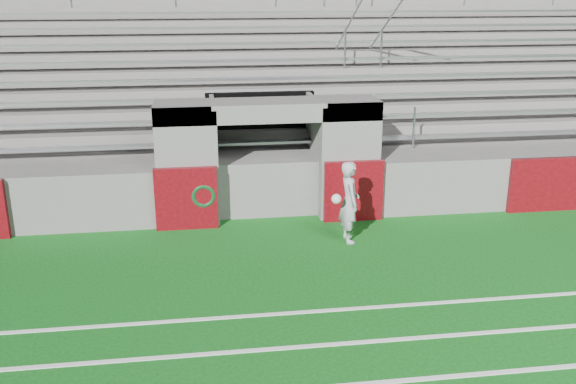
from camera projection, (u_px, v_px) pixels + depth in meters
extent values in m
plane|color=#0D5013|center=(291.00, 285.00, 11.13)|extent=(90.00, 90.00, 0.00)
cube|color=white|center=(311.00, 346.00, 9.25)|extent=(28.00, 0.09, 0.01)
cube|color=white|center=(300.00, 312.00, 10.19)|extent=(28.00, 0.09, 0.01)
cube|color=#62605D|center=(185.00, 163.00, 13.78)|extent=(1.20, 1.00, 2.60)
cube|color=#62605D|center=(348.00, 157.00, 14.26)|extent=(1.20, 1.00, 2.60)
cube|color=black|center=(260.00, 143.00, 15.63)|extent=(2.60, 0.20, 2.50)
cube|color=#62605D|center=(215.00, 157.00, 14.45)|extent=(0.10, 2.20, 2.50)
cube|color=#62605D|center=(315.00, 153.00, 14.75)|extent=(0.10, 2.20, 2.50)
cube|color=#62605D|center=(268.00, 110.00, 13.67)|extent=(4.80, 1.00, 0.40)
cube|color=#62605D|center=(253.00, 128.00, 17.69)|extent=(26.00, 8.00, 0.20)
cube|color=#62605D|center=(253.00, 150.00, 17.88)|extent=(26.00, 8.00, 1.05)
cube|color=#4D060C|center=(186.00, 198.00, 13.45)|extent=(1.30, 0.15, 1.35)
cube|color=#4D060C|center=(353.00, 191.00, 13.93)|extent=(1.30, 0.15, 1.35)
cube|color=#4D060C|center=(555.00, 184.00, 14.57)|extent=(2.20, 0.15, 1.25)
cube|color=#979AA0|center=(264.00, 142.00, 14.83)|extent=(23.00, 0.28, 0.06)
cube|color=#62605D|center=(260.00, 135.00, 15.64)|extent=(24.00, 0.75, 0.38)
cube|color=#979AA0|center=(260.00, 119.00, 15.42)|extent=(23.00, 0.28, 0.06)
cube|color=#62605D|center=(257.00, 121.00, 16.29)|extent=(24.00, 0.75, 0.76)
cube|color=#979AA0|center=(257.00, 98.00, 16.01)|extent=(23.00, 0.28, 0.06)
cube|color=#62605D|center=(254.00, 108.00, 16.94)|extent=(24.00, 0.75, 1.14)
cube|color=#979AA0|center=(254.00, 79.00, 16.59)|extent=(23.00, 0.28, 0.06)
cube|color=#62605D|center=(252.00, 96.00, 17.58)|extent=(24.00, 0.75, 1.52)
cube|color=#979AA0|center=(251.00, 60.00, 17.18)|extent=(23.00, 0.28, 0.06)
cube|color=#62605D|center=(249.00, 85.00, 18.23)|extent=(24.00, 0.75, 1.90)
cube|color=#979AA0|center=(249.00, 43.00, 17.77)|extent=(23.00, 0.28, 0.06)
cube|color=#62605D|center=(247.00, 75.00, 18.87)|extent=(24.00, 0.75, 2.28)
cube|color=#979AA0|center=(246.00, 27.00, 18.35)|extent=(23.00, 0.28, 0.06)
cube|color=#62605D|center=(245.00, 65.00, 19.52)|extent=(24.00, 0.75, 2.66)
cube|color=#979AA0|center=(244.00, 13.00, 18.94)|extent=(23.00, 0.28, 0.06)
cube|color=#62605D|center=(243.00, 60.00, 20.13)|extent=(26.00, 0.60, 5.29)
cylinder|color=#A5A8AD|center=(372.00, 130.00, 14.82)|extent=(0.05, 0.05, 1.00)
cylinder|color=#A5A8AD|center=(345.00, 50.00, 17.17)|extent=(0.05, 0.05, 1.00)
cylinder|color=#A5A8AD|center=(346.00, 30.00, 17.01)|extent=(0.05, 6.02, 3.08)
cylinder|color=#A5A8AD|center=(414.00, 128.00, 14.95)|extent=(0.05, 0.05, 1.00)
cylinder|color=#A5A8AD|center=(381.00, 49.00, 17.30)|extent=(0.05, 0.05, 1.00)
cylinder|color=#A5A8AD|center=(382.00, 30.00, 17.14)|extent=(0.05, 6.02, 3.08)
imported|color=#A4A7AE|center=(349.00, 202.00, 12.77)|extent=(0.42, 0.62, 1.66)
sphere|color=white|center=(336.00, 199.00, 12.38)|extent=(0.20, 0.20, 0.20)
torus|color=#0D4414|center=(204.00, 198.00, 13.51)|extent=(0.56, 0.10, 0.56)
torus|color=#0D411D|center=(204.00, 196.00, 13.44)|extent=(0.52, 0.10, 0.52)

